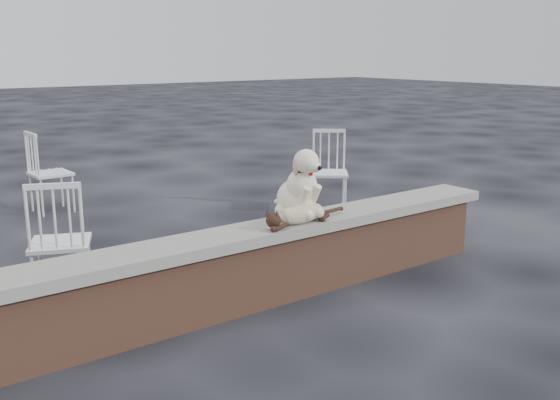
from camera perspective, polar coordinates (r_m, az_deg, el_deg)
ground at (r=4.44m, az=-10.38°, el=-11.35°), size 60.00×60.00×0.00m
brick_wall at (r=4.34m, az=-10.52°, el=-8.34°), size 6.00×0.30×0.50m
capstone at (r=4.24m, az=-10.69°, el=-4.70°), size 6.20×0.40×0.08m
dog at (r=4.82m, az=1.45°, el=1.60°), size 0.38×0.49×0.55m
cat at (r=4.70m, az=1.80°, el=-1.17°), size 0.95×0.25×0.16m
chair_d at (r=7.35m, az=4.43°, el=2.56°), size 0.79×0.79×0.94m
chair_e at (r=7.77m, az=-19.91°, el=2.38°), size 0.58×0.58×0.94m
chair_c at (r=4.94m, az=-19.13°, el=-3.48°), size 0.74×0.74×0.94m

